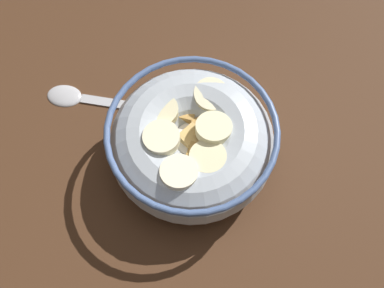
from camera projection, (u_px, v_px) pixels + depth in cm
name	position (u px, v px, depth cm)	size (l,w,h in cm)	color
ground_plane	(192.00, 160.00, 46.04)	(129.67, 129.67, 2.00)	#472B19
cereal_bowl	(192.00, 142.00, 41.98)	(15.73, 15.73, 6.73)	#B2BCC6
spoon	(87.00, 98.00, 47.51)	(10.55, 13.19, 0.80)	#B7B7BC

